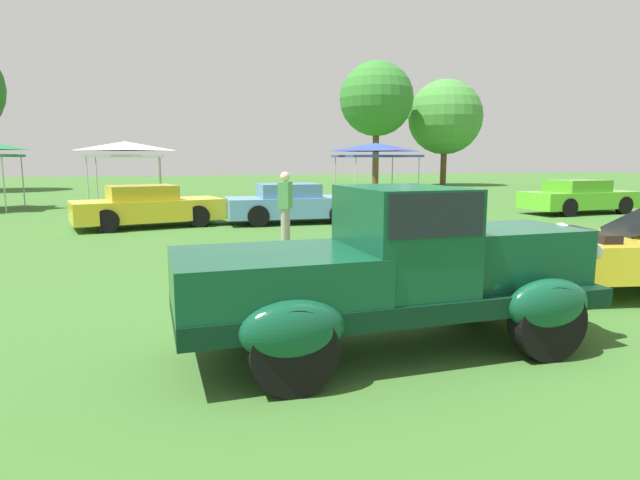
# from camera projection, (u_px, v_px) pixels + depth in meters

# --- Properties ---
(ground_plane) EXTENTS (120.00, 120.00, 0.00)m
(ground_plane) POSITION_uv_depth(u_px,v_px,m) (415.00, 331.00, 6.17)
(ground_plane) COLOR #386628
(feature_pickup_truck) EXTENTS (4.48, 1.94, 1.70)m
(feature_pickup_truck) POSITION_uv_depth(u_px,v_px,m) (394.00, 268.00, 5.47)
(feature_pickup_truck) COLOR black
(feature_pickup_truck) RESTS_ON ground_plane
(neighbor_convertible) EXTENTS (4.40, 2.35, 1.40)m
(neighbor_convertible) POSITION_uv_depth(u_px,v_px,m) (618.00, 254.00, 7.88)
(neighbor_convertible) COLOR yellow
(neighbor_convertible) RESTS_ON ground_plane
(show_car_yellow) EXTENTS (4.45, 2.61, 1.22)m
(show_car_yellow) POSITION_uv_depth(u_px,v_px,m) (148.00, 207.00, 15.52)
(show_car_yellow) COLOR yellow
(show_car_yellow) RESTS_ON ground_plane
(show_car_skyblue) EXTENTS (4.12, 1.73, 1.22)m
(show_car_skyblue) POSITION_uv_depth(u_px,v_px,m) (293.00, 204.00, 16.54)
(show_car_skyblue) COLOR #669EDB
(show_car_skyblue) RESTS_ON ground_plane
(show_car_lime) EXTENTS (4.41, 2.03, 1.22)m
(show_car_lime) POSITION_uv_depth(u_px,v_px,m) (580.00, 197.00, 19.38)
(show_car_lime) COLOR #60C62D
(show_car_lime) RESTS_ON ground_plane
(spectator_near_truck) EXTENTS (0.39, 0.47, 1.69)m
(spectator_near_truck) POSITION_uv_depth(u_px,v_px,m) (285.00, 206.00, 12.14)
(spectator_near_truck) COLOR #9E998E
(spectator_near_truck) RESTS_ON ground_plane
(canopy_tent_center_field) EXTENTS (3.07, 3.07, 2.71)m
(canopy_tent_center_field) POSITION_uv_depth(u_px,v_px,m) (125.00, 148.00, 22.71)
(canopy_tent_center_field) COLOR #B7B7BC
(canopy_tent_center_field) RESTS_ON ground_plane
(canopy_tent_right_field) EXTENTS (3.34, 3.34, 2.71)m
(canopy_tent_right_field) POSITION_uv_depth(u_px,v_px,m) (376.00, 149.00, 24.87)
(canopy_tent_right_field) COLOR #B7B7BC
(canopy_tent_right_field) RESTS_ON ground_plane
(treeline_mid_left) EXTENTS (5.09, 5.09, 8.62)m
(treeline_mid_left) POSITION_uv_depth(u_px,v_px,m) (376.00, 99.00, 36.74)
(treeline_mid_left) COLOR brown
(treeline_mid_left) RESTS_ON ground_plane
(treeline_center) EXTENTS (5.43, 5.43, 7.72)m
(treeline_center) POSITION_uv_depth(u_px,v_px,m) (445.00, 117.00, 39.14)
(treeline_center) COLOR brown
(treeline_center) RESTS_ON ground_plane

